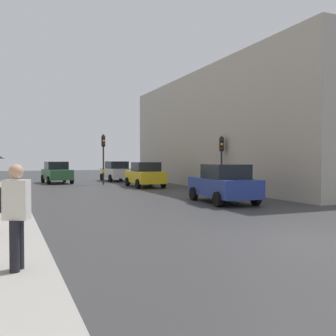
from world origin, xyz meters
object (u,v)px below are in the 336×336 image
traffic_light_mid_street (222,153)px  car_green_estate (57,172)px  traffic_light_far_median (103,150)px  car_white_compact (116,171)px  car_yellow_taxi (145,175)px  car_blue_van (224,184)px  pedestrian_with_black_backpack (14,210)px

traffic_light_mid_street → car_green_estate: 14.92m
traffic_light_far_median → car_white_compact: traffic_light_far_median is taller
car_yellow_taxi → car_white_compact: bearing=89.7°
car_green_estate → car_blue_van: 18.33m
car_white_compact → car_blue_van: size_ratio=0.99×
car_green_estate → car_yellow_taxi: size_ratio=1.02×
traffic_light_far_median → traffic_light_mid_street: traffic_light_far_median is taller
car_green_estate → pedestrian_with_black_backpack: (-3.72, -25.94, 0.29)m
car_blue_van → pedestrian_with_black_backpack: 12.32m
traffic_light_mid_street → car_blue_van: 6.15m
traffic_light_mid_street → car_yellow_taxi: 6.40m
car_green_estate → car_white_compact: same height
traffic_light_far_median → traffic_light_mid_street: 10.36m
pedestrian_with_black_backpack → car_blue_van: bearing=42.9°
car_blue_van → car_yellow_taxi: size_ratio=1.02×
car_yellow_taxi → pedestrian_with_black_backpack: bearing=-115.2°
car_blue_van → car_yellow_taxi: 10.65m
car_blue_van → traffic_light_mid_street: bearing=60.4°
pedestrian_with_black_backpack → traffic_light_far_median: bearing=73.2°
traffic_light_far_median → pedestrian_with_black_backpack: bearing=-106.8°
traffic_light_far_median → car_white_compact: bearing=64.0°
traffic_light_far_median → car_green_estate: traffic_light_far_median is taller
car_green_estate → car_blue_van: same height
car_green_estate → traffic_light_mid_street: bearing=-56.3°
traffic_light_mid_street → traffic_light_far_median: bearing=119.9°
car_green_estate → car_blue_van: size_ratio=1.00×
traffic_light_mid_street → car_green_estate: size_ratio=0.78×
car_green_estate → car_white_compact: size_ratio=1.01×
traffic_light_mid_street → car_blue_van: bearing=-119.6°
car_yellow_taxi → pedestrian_with_black_backpack: (-8.96, -19.04, 0.29)m
traffic_light_far_median → car_white_compact: (2.20, 4.50, -1.80)m
car_white_compact → car_yellow_taxi: 8.03m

